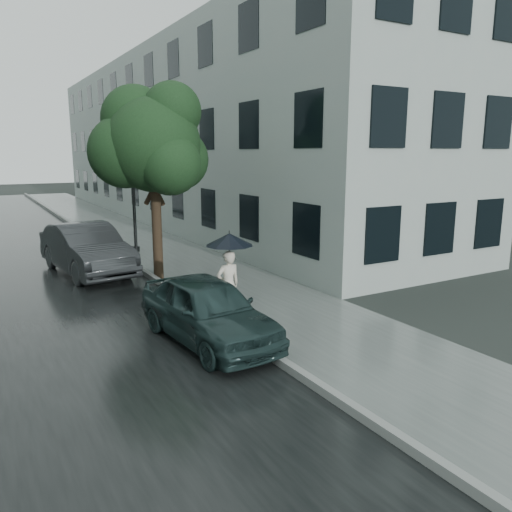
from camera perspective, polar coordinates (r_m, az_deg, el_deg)
ground at (r=10.83m, az=6.62°, el=-8.48°), size 120.00×120.00×0.00m
sidewalk at (r=21.43m, az=-12.24°, el=1.43°), size 3.50×60.00×0.01m
kerb_near at (r=20.95m, az=-17.00°, el=1.15°), size 0.15×60.00×0.15m
asphalt_road at (r=20.49m, az=-26.53°, el=-0.01°), size 6.85×60.00×0.00m
building_near at (r=29.97m, az=-7.41°, el=13.08°), size 7.02×36.00×9.00m
pedestrian at (r=11.33m, az=-3.20°, el=-3.30°), size 0.59×0.40×1.57m
umbrella at (r=11.08m, az=-3.07°, el=1.90°), size 1.25×1.25×1.09m
street_tree at (r=15.01m, az=-11.77°, el=12.47°), size 3.54×3.22×5.72m
lamp_post at (r=19.41m, az=-14.40°, el=9.30°), size 0.84×0.40×5.31m
car_near at (r=10.03m, az=-5.53°, el=-6.13°), size 1.86×3.96×1.31m
car_far at (r=16.46m, az=-18.80°, el=0.77°), size 2.22×4.87×1.55m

